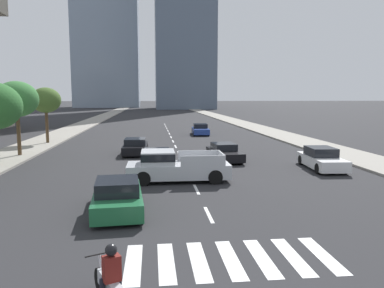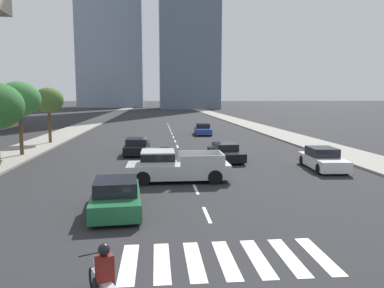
{
  "view_description": "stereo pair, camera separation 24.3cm",
  "coord_description": "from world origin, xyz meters",
  "px_view_note": "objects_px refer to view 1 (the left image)",
  "views": [
    {
      "loc": [
        -2.15,
        -4.44,
        4.53
      ],
      "look_at": [
        0.0,
        15.33,
        2.0
      ],
      "focal_mm": 34.81,
      "sensor_mm": 36.0,
      "label": 1
    },
    {
      "loc": [
        -1.9,
        -4.47,
        4.53
      ],
      "look_at": [
        0.0,
        15.33,
        2.0
      ],
      "focal_mm": 34.81,
      "sensor_mm": 36.0,
      "label": 2
    }
  ],
  "objects_px": {
    "sedan_green_2": "(118,197)",
    "street_tree_fourth": "(46,100)",
    "sedan_blue_5": "(200,130)",
    "street_tree_third": "(17,99)",
    "sedan_white_3": "(157,159)",
    "sedan_black_0": "(135,147)",
    "sedan_black_1": "(224,152)",
    "pickup_truck": "(173,166)",
    "motorcycle_lead": "(111,283)",
    "sedan_white_4": "(321,159)"
  },
  "relations": [
    {
      "from": "sedan_white_3",
      "to": "sedan_black_0",
      "type": "bearing_deg",
      "value": 16.6
    },
    {
      "from": "sedan_black_1",
      "to": "sedan_black_0",
      "type": "bearing_deg",
      "value": -124.38
    },
    {
      "from": "motorcycle_lead",
      "to": "street_tree_fourth",
      "type": "bearing_deg",
      "value": -7.11
    },
    {
      "from": "motorcycle_lead",
      "to": "sedan_blue_5",
      "type": "xyz_separation_m",
      "value": [
        6.72,
        36.62,
        0.01
      ]
    },
    {
      "from": "motorcycle_lead",
      "to": "sedan_green_2",
      "type": "height_order",
      "value": "motorcycle_lead"
    },
    {
      "from": "sedan_white_4",
      "to": "sedan_black_0",
      "type": "bearing_deg",
      "value": -118.06
    },
    {
      "from": "sedan_white_3",
      "to": "street_tree_third",
      "type": "xyz_separation_m",
      "value": [
        -10.28,
        5.47,
        3.76
      ]
    },
    {
      "from": "pickup_truck",
      "to": "sedan_black_0",
      "type": "bearing_deg",
      "value": -75.7
    },
    {
      "from": "motorcycle_lead",
      "to": "sedan_white_3",
      "type": "bearing_deg",
      "value": -28.66
    },
    {
      "from": "sedan_blue_5",
      "to": "street_tree_third",
      "type": "height_order",
      "value": "street_tree_third"
    },
    {
      "from": "pickup_truck",
      "to": "street_tree_fourth",
      "type": "bearing_deg",
      "value": -56.57
    },
    {
      "from": "street_tree_third",
      "to": "sedan_white_3",
      "type": "bearing_deg",
      "value": -28.02
    },
    {
      "from": "sedan_black_0",
      "to": "sedan_blue_5",
      "type": "bearing_deg",
      "value": -24.97
    },
    {
      "from": "sedan_white_3",
      "to": "street_tree_fourth",
      "type": "relative_size",
      "value": 0.85
    },
    {
      "from": "sedan_white_4",
      "to": "street_tree_third",
      "type": "bearing_deg",
      "value": -104.92
    },
    {
      "from": "pickup_truck",
      "to": "street_tree_third",
      "type": "xyz_separation_m",
      "value": [
        -11.11,
        9.43,
        3.52
      ]
    },
    {
      "from": "sedan_black_1",
      "to": "sedan_white_3",
      "type": "xyz_separation_m",
      "value": [
        -4.86,
        -2.26,
        0.0
      ]
    },
    {
      "from": "sedan_green_2",
      "to": "street_tree_fourth",
      "type": "xyz_separation_m",
      "value": [
        -8.61,
        22.28,
        3.57
      ]
    },
    {
      "from": "motorcycle_lead",
      "to": "sedan_blue_5",
      "type": "relative_size",
      "value": 0.43
    },
    {
      "from": "sedan_black_1",
      "to": "sedan_white_3",
      "type": "height_order",
      "value": "same"
    },
    {
      "from": "sedan_white_3",
      "to": "street_tree_fourth",
      "type": "distance_m",
      "value": 17.08
    },
    {
      "from": "sedan_black_0",
      "to": "sedan_blue_5",
      "type": "distance_m",
      "value": 16.29
    },
    {
      "from": "pickup_truck",
      "to": "street_tree_third",
      "type": "height_order",
      "value": "street_tree_third"
    },
    {
      "from": "sedan_black_0",
      "to": "sedan_white_3",
      "type": "xyz_separation_m",
      "value": [
        1.6,
        -5.92,
        -0.02
      ]
    },
    {
      "from": "sedan_green_2",
      "to": "street_tree_fourth",
      "type": "height_order",
      "value": "street_tree_fourth"
    },
    {
      "from": "motorcycle_lead",
      "to": "sedan_white_4",
      "type": "xyz_separation_m",
      "value": [
        11.56,
        14.54,
        0.04
      ]
    },
    {
      "from": "sedan_white_4",
      "to": "sedan_white_3",
      "type": "bearing_deg",
      "value": -94.51
    },
    {
      "from": "sedan_white_3",
      "to": "street_tree_third",
      "type": "bearing_deg",
      "value": 63.43
    },
    {
      "from": "sedan_green_2",
      "to": "street_tree_fourth",
      "type": "relative_size",
      "value": 0.85
    },
    {
      "from": "sedan_blue_5",
      "to": "street_tree_fourth",
      "type": "relative_size",
      "value": 0.87
    },
    {
      "from": "street_tree_third",
      "to": "pickup_truck",
      "type": "bearing_deg",
      "value": -40.33
    },
    {
      "from": "pickup_truck",
      "to": "street_tree_fourth",
      "type": "relative_size",
      "value": 1.04
    },
    {
      "from": "street_tree_fourth",
      "to": "sedan_green_2",
      "type": "bearing_deg",
      "value": -68.87
    },
    {
      "from": "sedan_black_0",
      "to": "street_tree_third",
      "type": "xyz_separation_m",
      "value": [
        -8.68,
        -0.45,
        3.75
      ]
    },
    {
      "from": "street_tree_fourth",
      "to": "pickup_truck",
      "type": "bearing_deg",
      "value": -57.02
    },
    {
      "from": "sedan_black_0",
      "to": "sedan_black_1",
      "type": "bearing_deg",
      "value": -118.54
    },
    {
      "from": "pickup_truck",
      "to": "sedan_blue_5",
      "type": "bearing_deg",
      "value": -100.36
    },
    {
      "from": "pickup_truck",
      "to": "sedan_white_3",
      "type": "xyz_separation_m",
      "value": [
        -0.83,
        3.97,
        -0.24
      ]
    },
    {
      "from": "motorcycle_lead",
      "to": "sedan_black_1",
      "type": "distance_m",
      "value": 19.28
    },
    {
      "from": "sedan_blue_5",
      "to": "sedan_white_4",
      "type": "bearing_deg",
      "value": 15.23
    },
    {
      "from": "motorcycle_lead",
      "to": "sedan_white_3",
      "type": "xyz_separation_m",
      "value": [
        1.2,
        16.05,
        -0.01
      ]
    },
    {
      "from": "sedan_green_2",
      "to": "street_tree_fourth",
      "type": "distance_m",
      "value": 24.15
    },
    {
      "from": "sedan_blue_5",
      "to": "sedan_black_1",
      "type": "bearing_deg",
      "value": 0.81
    },
    {
      "from": "sedan_green_2",
      "to": "street_tree_third",
      "type": "height_order",
      "value": "street_tree_third"
    },
    {
      "from": "street_tree_third",
      "to": "sedan_green_2",
      "type": "bearing_deg",
      "value": -59.45
    },
    {
      "from": "street_tree_third",
      "to": "street_tree_fourth",
      "type": "relative_size",
      "value": 1.05
    },
    {
      "from": "pickup_truck",
      "to": "street_tree_third",
      "type": "relative_size",
      "value": 0.99
    },
    {
      "from": "sedan_black_1",
      "to": "street_tree_third",
      "type": "relative_size",
      "value": 0.81
    },
    {
      "from": "motorcycle_lead",
      "to": "sedan_white_3",
      "type": "distance_m",
      "value": 16.09
    },
    {
      "from": "pickup_truck",
      "to": "sedan_white_4",
      "type": "relative_size",
      "value": 1.2
    }
  ]
}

